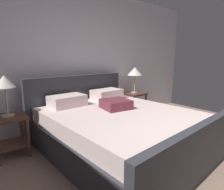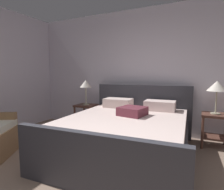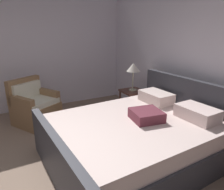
{
  "view_description": "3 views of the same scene",
  "coord_description": "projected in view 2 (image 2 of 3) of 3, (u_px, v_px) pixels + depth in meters",
  "views": [
    {
      "loc": [
        -1.98,
        -0.4,
        1.4
      ],
      "look_at": [
        -0.38,
        1.58,
        0.89
      ],
      "focal_mm": 30.01,
      "sensor_mm": 36.0,
      "label": 1
    },
    {
      "loc": [
        0.86,
        -1.12,
        1.3
      ],
      "look_at": [
        -0.59,
        1.87,
        0.93
      ],
      "focal_mm": 29.8,
      "sensor_mm": 36.0,
      "label": 2
    },
    {
      "loc": [
        2.05,
        0.02,
        1.87
      ],
      "look_at": [
        -0.58,
        1.44,
        0.92
      ],
      "focal_mm": 34.37,
      "sensor_mm": 36.0,
      "label": 3
    }
  ],
  "objects": [
    {
      "name": "nightstand_right",
      "position": [
        215.0,
        125.0,
        3.31
      ],
      "size": [
        0.44,
        0.44,
        0.6
      ],
      "color": "brown",
      "rests_on": "ground"
    },
    {
      "name": "bed",
      "position": [
        126.0,
        133.0,
        3.05
      ],
      "size": [
        2.13,
        2.45,
        1.08
      ],
      "color": "#36373E",
      "rests_on": "ground"
    },
    {
      "name": "wall_back",
      "position": [
        159.0,
        71.0,
        4.03
      ],
      "size": [
        6.28,
        0.12,
        2.73
      ],
      "primitive_type": "cube",
      "color": "silver",
      "rests_on": "ground"
    },
    {
      "name": "nightstand_left",
      "position": [
        86.0,
        113.0,
        4.33
      ],
      "size": [
        0.44,
        0.44,
        0.6
      ],
      "color": "brown",
      "rests_on": "ground"
    },
    {
      "name": "table_lamp_right",
      "position": [
        217.0,
        87.0,
        3.24
      ],
      "size": [
        0.34,
        0.34,
        0.59
      ],
      "color": "#B7B293",
      "rests_on": "nightstand_right"
    },
    {
      "name": "table_lamp_left",
      "position": [
        86.0,
        85.0,
        4.26
      ],
      "size": [
        0.27,
        0.27,
        0.57
      ],
      "color": "#B7B293",
      "rests_on": "nightstand_left"
    }
  ]
}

